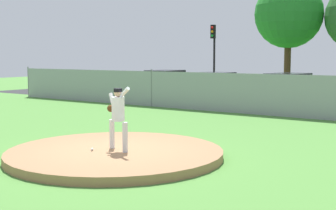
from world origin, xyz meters
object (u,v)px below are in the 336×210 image
object	(u,v)px
parked_car_white	(288,90)
traffic_cone_orange	(268,95)
baseball	(92,149)
parked_car_champagne	(165,84)
parked_car_red	(214,87)
pitcher_youth	(118,112)
traffic_light_near	(214,47)

from	to	relation	value
parked_car_white	traffic_cone_orange	bearing A→B (deg)	129.05
parked_car_white	baseball	bearing A→B (deg)	-87.57
parked_car_champagne	parked_car_red	bearing A→B (deg)	0.57
pitcher_youth	traffic_cone_orange	world-z (taller)	pitcher_youth
parked_car_red	parked_car_white	distance (m)	4.59
parked_car_red	parked_car_champagne	bearing A→B (deg)	-179.43
pitcher_youth	traffic_light_near	world-z (taller)	traffic_light_near
pitcher_youth	parked_car_champagne	xyz separation A→B (m)	(-9.09, 14.67, -0.36)
pitcher_youth	traffic_light_near	size ratio (longest dim) A/B	0.35
parked_car_champagne	traffic_light_near	size ratio (longest dim) A/B	0.90
parked_car_red	pitcher_youth	bearing A→B (deg)	-68.93
parked_car_white	parked_car_champagne	bearing A→B (deg)	177.52
baseball	parked_car_red	distance (m)	16.02
parked_car_red	parked_car_champagne	distance (m)	3.42
parked_car_red	traffic_cone_orange	world-z (taller)	parked_car_red
parked_car_red	traffic_light_near	world-z (taller)	traffic_light_near
traffic_cone_orange	parked_car_white	bearing A→B (deg)	-50.95
baseball	parked_car_white	size ratio (longest dim) A/B	0.02
baseball	traffic_light_near	size ratio (longest dim) A/B	0.02
parked_car_champagne	parked_car_white	size ratio (longest dim) A/B	0.96
parked_car_white	traffic_cone_orange	size ratio (longest dim) A/B	7.86
parked_car_red	traffic_cone_orange	distance (m)	3.37
baseball	traffic_cone_orange	xyz separation A→B (m)	(-2.89, 17.55, 0.02)
pitcher_youth	parked_car_red	distance (m)	15.76
pitcher_youth	parked_car_champagne	size ratio (longest dim) A/B	0.39
parked_car_champagne	traffic_cone_orange	xyz separation A→B (m)	(5.74, 2.44, -0.53)
parked_car_white	traffic_light_near	size ratio (longest dim) A/B	0.94
pitcher_youth	traffic_cone_orange	xyz separation A→B (m)	(-3.35, 17.11, -0.89)
traffic_light_near	parked_car_champagne	bearing A→B (deg)	-105.88
parked_car_red	traffic_light_near	xyz separation A→B (m)	(-2.29, 3.95, 2.40)
pitcher_youth	parked_car_white	world-z (taller)	pitcher_youth
pitcher_youth	parked_car_red	bearing A→B (deg)	111.07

